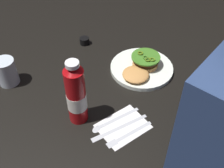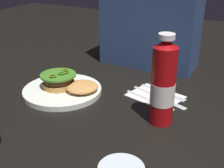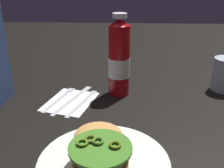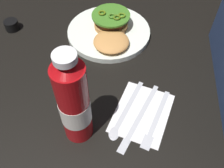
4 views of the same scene
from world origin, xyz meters
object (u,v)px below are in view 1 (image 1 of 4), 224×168
at_px(burger_sandwich, 142,66).
at_px(napkin, 123,126).
at_px(water_glass, 7,72).
at_px(dinner_plate, 142,68).
at_px(ketchup_bottle, 76,95).
at_px(spoon_utensil, 109,122).
at_px(condiment_cup, 84,41).
at_px(butter_knife, 116,129).
at_px(fork_utensil, 126,136).

height_order(burger_sandwich, napkin, burger_sandwich).
bearing_deg(water_glass, dinner_plate, 137.85).
bearing_deg(ketchup_bottle, spoon_utensil, 117.40).
distance_m(condiment_cup, butter_knife, 0.52).
relative_size(burger_sandwich, napkin, 1.21).
bearing_deg(butter_knife, water_glass, -79.25).
bearing_deg(napkin, water_glass, -76.61).
bearing_deg(condiment_cup, fork_utensil, 58.08).
bearing_deg(napkin, burger_sandwich, -156.88).
height_order(dinner_plate, butter_knife, dinner_plate).
bearing_deg(burger_sandwich, fork_utensil, 26.37).
height_order(water_glass, spoon_utensil, water_glass).
bearing_deg(butter_knife, condiment_cup, -124.17).
xyz_separation_m(condiment_cup, spoon_utensil, (0.28, 0.39, -0.01)).
bearing_deg(napkin, spoon_utensil, -68.36).
bearing_deg(spoon_utensil, butter_knife, 79.64).
distance_m(napkin, butter_knife, 0.03).
distance_m(burger_sandwich, butter_knife, 0.31).
relative_size(dinner_plate, napkin, 1.60).
xyz_separation_m(ketchup_bottle, napkin, (-0.07, 0.14, -0.11)).
distance_m(water_glass, napkin, 0.50).
xyz_separation_m(burger_sandwich, butter_knife, (0.29, 0.11, -0.03)).
bearing_deg(spoon_utensil, water_glass, -77.52).
relative_size(dinner_plate, ketchup_bottle, 1.04).
relative_size(napkin, spoon_utensil, 0.89).
distance_m(ketchup_bottle, condiment_cup, 0.46).
distance_m(napkin, fork_utensil, 0.04).
bearing_deg(spoon_utensil, burger_sandwich, -166.60).
height_order(burger_sandwich, fork_utensil, burger_sandwich).
xyz_separation_m(spoon_utensil, fork_utensil, (0.01, 0.08, 0.00)).
height_order(dinner_plate, burger_sandwich, burger_sandwich).
xyz_separation_m(ketchup_bottle, spoon_utensil, (-0.05, 0.10, -0.11)).
height_order(burger_sandwich, water_glass, water_glass).
height_order(ketchup_bottle, condiment_cup, ketchup_bottle).
distance_m(dinner_plate, butter_knife, 0.33).
height_order(ketchup_bottle, fork_utensil, ketchup_bottle).
height_order(dinner_plate, fork_utensil, dinner_plate).
bearing_deg(condiment_cup, dinner_plate, 93.15).
relative_size(ketchup_bottle, water_glass, 2.33).
relative_size(ketchup_bottle, condiment_cup, 5.66).
bearing_deg(spoon_utensil, napkin, 111.64).
height_order(burger_sandwich, spoon_utensil, burger_sandwich).
bearing_deg(butter_knife, fork_utensil, 87.57).
bearing_deg(condiment_cup, burger_sandwich, 90.56).
distance_m(spoon_utensil, fork_utensil, 0.08).
xyz_separation_m(ketchup_bottle, butter_knife, (-0.04, 0.13, -0.11)).
bearing_deg(water_glass, napkin, 103.39).
relative_size(napkin, butter_knife, 0.79).
bearing_deg(water_glass, condiment_cup, 173.01).
height_order(spoon_utensil, butter_knife, same).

